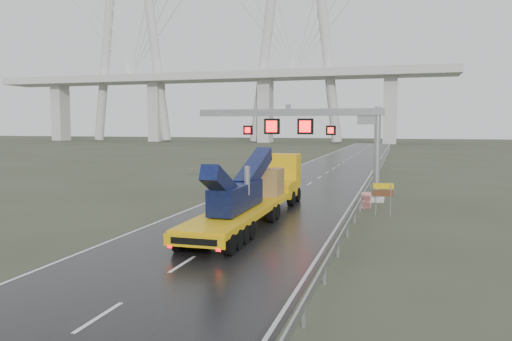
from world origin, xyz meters
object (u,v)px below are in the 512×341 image
(heavy_haul_truck, at_px, (260,190))
(striped_barrier, at_px, (366,200))
(sign_gantry, at_px, (314,128))
(exit_sign_pair, at_px, (383,193))

(heavy_haul_truck, xyz_separation_m, striped_barrier, (6.28, 5.12, -1.15))
(sign_gantry, distance_m, exit_sign_pair, 9.29)
(exit_sign_pair, bearing_deg, heavy_haul_truck, -168.61)
(sign_gantry, xyz_separation_m, heavy_haul_truck, (-2.03, -8.34, -3.92))
(sign_gantry, bearing_deg, exit_sign_pair, -48.53)
(sign_gantry, height_order, striped_barrier, sign_gantry)
(sign_gantry, bearing_deg, heavy_haul_truck, -103.66)
(exit_sign_pair, bearing_deg, striped_barrier, 108.66)
(heavy_haul_truck, xyz_separation_m, exit_sign_pair, (7.55, 2.09, -0.17))
(exit_sign_pair, bearing_deg, sign_gantry, 127.36)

